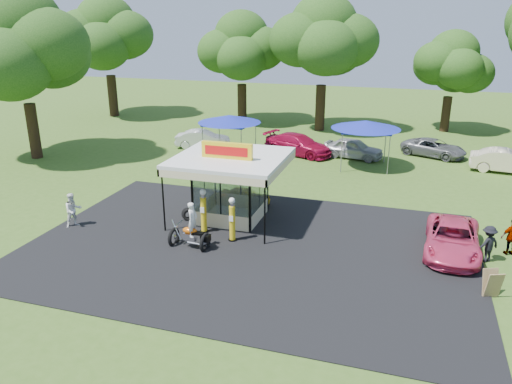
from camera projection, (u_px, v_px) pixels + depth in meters
The scene contains 25 objects.
ground at pixel (236, 267), 21.03m from camera, with size 120.00×120.00×0.00m, color #3A5B1C.
asphalt_apron at pixel (250, 247), 22.83m from camera, with size 20.00×14.00×0.04m, color black.
gas_station_kiosk at pixel (231, 186), 25.50m from camera, with size 5.40×5.40×4.18m.
gas_pump_left at pixel (204, 212), 24.03m from camera, with size 0.42×0.42×2.24m.
gas_pump_right at pixel (232, 220), 23.12m from camera, with size 0.40×0.40×2.16m.
motorcycle at pixel (192, 230), 22.47m from camera, with size 1.96×1.02×2.29m.
spare_tires at pixel (188, 214), 25.73m from camera, with size 0.84×0.67×0.67m.
a_frame_sign at pixel (492, 284), 18.59m from camera, with size 0.65×0.73×1.07m.
kiosk_car at pixel (245, 196), 27.92m from camera, with size 1.13×2.82×0.96m, color yellow.
pink_sedan at pixel (452, 239), 22.03m from camera, with size 2.28×4.95×1.38m, color #DC3B67.
spectator_west at pixel (73, 210), 24.79m from camera, with size 0.86×0.67×1.76m, color white.
spectator_east_a at pixel (488, 244), 21.23m from camera, with size 1.06×0.61×1.64m, color black.
spectator_east_b at pixel (512, 237), 21.84m from camera, with size 0.99×0.41×1.69m, color gray.
bg_car_a at pixel (203, 139), 40.05m from camera, with size 1.50×4.30×1.42m, color silver.
bg_car_b at pixel (298, 145), 37.97m from camera, with size 2.20×5.41×1.57m, color #A30C33.
bg_car_c at pixel (353, 148), 37.05m from camera, with size 1.75×4.36×1.49m, color #A5A4A8.
bg_car_d at pixel (434, 148), 37.54m from camera, with size 2.17×4.70×1.31m, color slate.
bg_car_e at pixel (507, 161), 33.62m from camera, with size 1.64×4.71×1.55m, color beige.
tent_west at pixel (229, 119), 36.40m from camera, with size 4.61×4.61×3.22m.
tent_east at pixel (366, 125), 34.08m from camera, with size 4.72×4.72×3.30m.
oak_far_a at pixel (108, 42), 50.85m from camera, with size 10.04×10.04×11.90m.
oak_far_b at pixel (242, 54), 47.82m from camera, with size 8.75×8.75×10.43m.
oak_far_c at pixel (323, 47), 44.11m from camera, with size 9.97×9.97×11.75m.
oak_far_d at pixel (452, 69), 44.27m from camera, with size 7.39×7.39×8.80m.
oak_near at pixel (22, 54), 34.93m from camera, with size 10.41×10.41×11.99m.
Camera 1 is at (6.47, -17.68, 9.93)m, focal length 35.00 mm.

